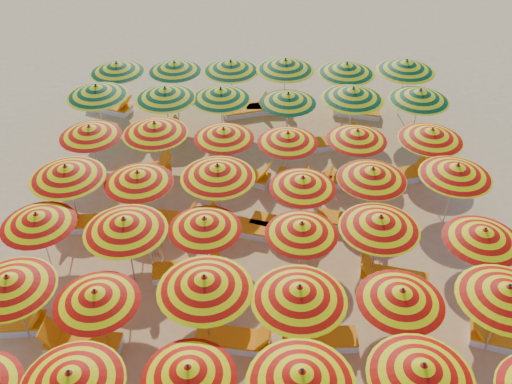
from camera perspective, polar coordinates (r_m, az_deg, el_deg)
ground at (r=15.60m, az=-0.04°, el=-5.77°), size 120.00×120.00×0.00m
umbrella_7 at (r=11.31m, az=-18.07°, el=-17.30°), size 2.20×2.20×2.07m
umbrella_8 at (r=11.11m, az=-6.79°, el=-17.44°), size 2.17×2.17×1.92m
umbrella_9 at (r=10.75m, az=4.58°, el=-17.98°), size 2.23×2.23×2.16m
umbrella_10 at (r=11.25m, az=16.30°, el=-16.81°), size 2.28×2.28×2.12m
umbrella_12 at (r=13.33m, az=-23.49°, el=-8.31°), size 2.12×2.12×2.08m
umbrella_13 at (r=12.59m, az=-15.73°, el=-10.04°), size 2.19×2.19×1.95m
umbrella_14 at (r=12.14m, az=-5.17°, el=-9.07°), size 2.71×2.71×2.19m
umbrella_15 at (r=11.98m, az=4.35°, el=-10.05°), size 2.15×2.15×2.16m
umbrella_16 at (r=12.48m, az=14.35°, el=-10.03°), size 2.44×2.44×1.99m
umbrella_17 at (r=13.03m, az=23.83°, el=-9.19°), size 2.31×2.31×2.17m
umbrella_18 at (r=14.88m, az=-21.04°, el=-2.56°), size 2.18×2.18×1.96m
umbrella_19 at (r=13.85m, az=-13.00°, el=-3.21°), size 2.06×2.06×2.14m
umbrella_20 at (r=13.89m, az=-5.16°, el=-3.15°), size 2.12×2.12×1.92m
umbrella_21 at (r=13.77m, az=4.60°, el=-3.65°), size 2.36×2.36×1.90m
umbrella_22 at (r=13.95m, az=12.31°, el=-3.00°), size 2.28×2.28×2.09m
umbrella_23 at (r=14.47m, az=21.82°, el=-4.02°), size 2.06×2.06×1.98m
umbrella_24 at (r=15.97m, az=-18.44°, el=1.93°), size 2.67×2.67×2.15m
umbrella_25 at (r=15.52m, az=-11.71°, el=1.46°), size 2.48×2.48×1.99m
umbrella_26 at (r=15.21m, az=-3.85°, el=2.08°), size 2.54×2.54×2.15m
umbrella_27 at (r=15.18m, az=4.69°, el=0.97°), size 2.11×2.11×1.91m
umbrella_28 at (r=15.60m, az=11.56°, el=1.78°), size 1.94×1.94×2.01m
umbrella_29 at (r=16.21m, az=19.43°, el=2.04°), size 2.40×2.40×2.09m
umbrella_30 at (r=17.85m, az=-16.29°, el=5.87°), size 2.06×2.06×1.97m
umbrella_31 at (r=17.35m, az=-10.08°, el=6.31°), size 2.62×2.62×2.09m
umbrella_32 at (r=17.11m, az=-3.24°, el=5.86°), size 2.18×2.18×1.94m
umbrella_33 at (r=16.93m, az=3.19°, el=5.46°), size 2.14×2.14×1.93m
umbrella_34 at (r=17.29m, az=10.08°, el=5.62°), size 2.05×2.05×1.93m
umbrella_35 at (r=17.64m, az=17.15°, el=5.53°), size 2.47×2.47×2.04m
umbrella_36 at (r=19.69m, az=-15.65°, el=9.71°), size 2.51×2.51×2.16m
umbrella_37 at (r=19.09m, az=-9.05°, el=9.73°), size 2.60×2.60×2.15m
umbrella_38 at (r=18.96m, az=-3.53°, el=9.77°), size 2.44×2.44×2.10m
umbrella_39 at (r=18.93m, az=3.23°, el=9.36°), size 1.97×1.97×1.97m
umbrella_40 at (r=19.03m, az=9.68°, el=9.68°), size 2.55×2.55×2.19m
umbrella_41 at (r=19.56m, az=16.06°, el=9.29°), size 2.25×2.25×2.11m
umbrella_42 at (r=21.33m, az=-13.73°, el=12.01°), size 2.00×2.00×2.06m
umbrella_43 at (r=21.09m, az=-8.14°, el=12.32°), size 2.30×2.30×2.02m
umbrella_44 at (r=20.74m, az=-2.54°, el=12.48°), size 2.05×2.05×2.12m
umbrella_45 at (r=20.64m, az=2.96°, el=12.59°), size 2.47×2.47×2.21m
umbrella_46 at (r=20.74m, az=9.04°, el=12.12°), size 2.24×2.24×2.15m
umbrella_47 at (r=21.20m, az=14.78°, el=12.10°), size 2.78×2.78×2.22m
lounger_10 at (r=14.84m, az=-23.35°, el=-12.02°), size 1.78×0.75×0.69m
lounger_11 at (r=13.92m, az=-17.06°, el=-14.25°), size 1.76×0.68×0.69m
lounger_12 at (r=13.41m, az=-2.13°, el=-14.56°), size 1.79×0.79×0.69m
lounger_13 at (r=13.48m, az=6.16°, el=-14.43°), size 1.76×0.66×0.69m
lounger_14 at (r=14.56m, az=23.74°, el=-13.38°), size 1.82×1.02×0.69m
lounger_15 at (r=14.92m, az=-6.80°, el=-7.85°), size 1.78×0.75×0.69m
lounger_16 at (r=15.06m, az=13.46°, el=-8.33°), size 1.82×0.95×0.69m
lounger_17 at (r=16.82m, az=-15.70°, el=-2.95°), size 1.79×0.79×0.69m
lounger_18 at (r=16.49m, az=-8.90°, el=-2.73°), size 1.79×0.80×0.69m
lounger_19 at (r=16.08m, az=-1.87°, el=-3.44°), size 1.82×0.98×0.69m
lounger_20 at (r=16.10m, az=2.63°, el=-3.42°), size 1.83×1.09×0.69m
lounger_21 at (r=16.43m, az=9.18°, el=-2.96°), size 1.82×0.98×0.69m
lounger_22 at (r=18.48m, az=-10.98°, el=2.06°), size 1.83×1.13×0.69m
lounger_23 at (r=17.95m, az=-1.17°, el=1.65°), size 1.83×1.13×0.69m
lounger_24 at (r=17.88m, az=4.93°, el=1.32°), size 1.83×1.06×0.69m
lounger_25 at (r=17.93m, az=7.73°, el=1.21°), size 1.81×0.91×0.69m
lounger_26 at (r=18.58m, az=14.59°, el=1.67°), size 1.83×1.05×0.69m
lounger_27 at (r=20.16m, az=-9.94°, el=5.52°), size 1.82×1.21×0.69m
lounger_28 at (r=19.72m, az=7.74°, el=4.97°), size 1.82×0.98×0.69m
lounger_29 at (r=22.27m, az=-14.33°, el=8.22°), size 1.83×1.16×0.69m
lounger_30 at (r=21.39m, az=-0.82°, el=8.17°), size 1.83×1.07×0.69m
lounger_31 at (r=21.56m, az=1.46°, el=8.42°), size 1.75×0.65×0.69m
lounger_32 at (r=21.64m, az=9.91°, el=7.95°), size 1.82×0.96×0.69m
beachgoer_a at (r=14.98m, az=-10.09°, el=-5.18°), size 0.53×0.37×1.37m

